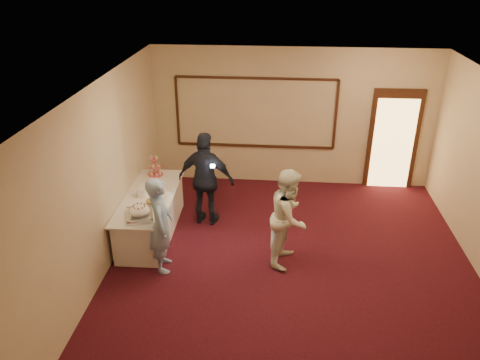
{
  "coord_description": "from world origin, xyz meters",
  "views": [
    {
      "loc": [
        -0.31,
        -6.14,
        4.67
      ],
      "look_at": [
        -0.93,
        1.1,
        1.15
      ],
      "focal_mm": 35.0,
      "sensor_mm": 36.0,
      "label": 1
    }
  ],
  "objects_px": {
    "pavlova_tray": "(140,212)",
    "plate_stack_b": "(163,186)",
    "buffet_table": "(151,214)",
    "cupcake_stand": "(155,167)",
    "man": "(161,225)",
    "woman": "(289,217)",
    "tart": "(153,202)",
    "guest": "(206,180)",
    "plate_stack_a": "(143,192)"
  },
  "relations": [
    {
      "from": "plate_stack_b",
      "to": "man",
      "type": "xyz_separation_m",
      "value": [
        0.27,
        -1.28,
        -0.03
      ]
    },
    {
      "from": "pavlova_tray",
      "to": "tart",
      "type": "height_order",
      "value": "pavlova_tray"
    },
    {
      "from": "pavlova_tray",
      "to": "plate_stack_b",
      "type": "distance_m",
      "value": 1.01
    },
    {
      "from": "plate_stack_a",
      "to": "guest",
      "type": "height_order",
      "value": "guest"
    },
    {
      "from": "buffet_table",
      "to": "cupcake_stand",
      "type": "bearing_deg",
      "value": 97.05
    },
    {
      "from": "pavlova_tray",
      "to": "woman",
      "type": "xyz_separation_m",
      "value": [
        2.44,
        0.1,
        -0.03
      ]
    },
    {
      "from": "tart",
      "to": "plate_stack_b",
      "type": "bearing_deg",
      "value": 84.11
    },
    {
      "from": "man",
      "to": "guest",
      "type": "xyz_separation_m",
      "value": [
        0.5,
        1.49,
        0.1
      ]
    },
    {
      "from": "plate_stack_a",
      "to": "man",
      "type": "bearing_deg",
      "value": -60.69
    },
    {
      "from": "tart",
      "to": "cupcake_stand",
      "type": "bearing_deg",
      "value": 102.66
    },
    {
      "from": "tart",
      "to": "guest",
      "type": "relative_size",
      "value": 0.15
    },
    {
      "from": "man",
      "to": "pavlova_tray",
      "type": "bearing_deg",
      "value": 45.15
    },
    {
      "from": "cupcake_stand",
      "to": "man",
      "type": "relative_size",
      "value": 0.28
    },
    {
      "from": "pavlova_tray",
      "to": "man",
      "type": "xyz_separation_m",
      "value": [
        0.42,
        -0.28,
        -0.05
      ]
    },
    {
      "from": "cupcake_stand",
      "to": "plate_stack_a",
      "type": "bearing_deg",
      "value": -89.39
    },
    {
      "from": "plate_stack_b",
      "to": "plate_stack_a",
      "type": "bearing_deg",
      "value": -137.26
    },
    {
      "from": "plate_stack_b",
      "to": "guest",
      "type": "bearing_deg",
      "value": 15.72
    },
    {
      "from": "cupcake_stand",
      "to": "plate_stack_b",
      "type": "relative_size",
      "value": 2.44
    },
    {
      "from": "plate_stack_b",
      "to": "woman",
      "type": "height_order",
      "value": "woman"
    },
    {
      "from": "pavlova_tray",
      "to": "woman",
      "type": "height_order",
      "value": "woman"
    },
    {
      "from": "plate_stack_a",
      "to": "tart",
      "type": "distance_m",
      "value": 0.34
    },
    {
      "from": "man",
      "to": "plate_stack_b",
      "type": "bearing_deg",
      "value": 0.86
    },
    {
      "from": "buffet_table",
      "to": "plate_stack_b",
      "type": "height_order",
      "value": "plate_stack_b"
    },
    {
      "from": "cupcake_stand",
      "to": "woman",
      "type": "distance_m",
      "value": 3.01
    },
    {
      "from": "tart",
      "to": "buffet_table",
      "type": "bearing_deg",
      "value": 120.37
    },
    {
      "from": "buffet_table",
      "to": "cupcake_stand",
      "type": "xyz_separation_m",
      "value": [
        -0.11,
        0.89,
        0.54
      ]
    },
    {
      "from": "guest",
      "to": "plate_stack_a",
      "type": "bearing_deg",
      "value": 35.08
    },
    {
      "from": "plate_stack_b",
      "to": "man",
      "type": "bearing_deg",
      "value": -78.22
    },
    {
      "from": "cupcake_stand",
      "to": "tart",
      "type": "bearing_deg",
      "value": -77.34
    },
    {
      "from": "cupcake_stand",
      "to": "tart",
      "type": "height_order",
      "value": "cupcake_stand"
    },
    {
      "from": "buffet_table",
      "to": "pavlova_tray",
      "type": "distance_m",
      "value": 0.88
    },
    {
      "from": "plate_stack_a",
      "to": "man",
      "type": "relative_size",
      "value": 0.12
    },
    {
      "from": "pavlova_tray",
      "to": "woman",
      "type": "bearing_deg",
      "value": 2.41
    },
    {
      "from": "plate_stack_b",
      "to": "tart",
      "type": "xyz_separation_m",
      "value": [
        -0.05,
        -0.5,
        -0.05
      ]
    },
    {
      "from": "pavlova_tray",
      "to": "plate_stack_b",
      "type": "xyz_separation_m",
      "value": [
        0.15,
        1.0,
        -0.01
      ]
    },
    {
      "from": "man",
      "to": "woman",
      "type": "distance_m",
      "value": 2.06
    },
    {
      "from": "man",
      "to": "woman",
      "type": "bearing_deg",
      "value": -90.2
    },
    {
      "from": "cupcake_stand",
      "to": "man",
      "type": "bearing_deg",
      "value": -73.31
    },
    {
      "from": "plate_stack_a",
      "to": "guest",
      "type": "distance_m",
      "value": 1.17
    },
    {
      "from": "tart",
      "to": "guest",
      "type": "height_order",
      "value": "guest"
    },
    {
      "from": "buffet_table",
      "to": "pavlova_tray",
      "type": "bearing_deg",
      "value": -86.48
    },
    {
      "from": "buffet_table",
      "to": "plate_stack_a",
      "type": "relative_size",
      "value": 11.98
    },
    {
      "from": "buffet_table",
      "to": "man",
      "type": "distance_m",
      "value": 1.2
    },
    {
      "from": "man",
      "to": "cupcake_stand",
      "type": "bearing_deg",
      "value": 5.77
    },
    {
      "from": "buffet_table",
      "to": "tart",
      "type": "bearing_deg",
      "value": -59.63
    },
    {
      "from": "tart",
      "to": "woman",
      "type": "distance_m",
      "value": 2.38
    },
    {
      "from": "cupcake_stand",
      "to": "guest",
      "type": "height_order",
      "value": "guest"
    },
    {
      "from": "tart",
      "to": "woman",
      "type": "relative_size",
      "value": 0.17
    },
    {
      "from": "cupcake_stand",
      "to": "woman",
      "type": "relative_size",
      "value": 0.27
    },
    {
      "from": "tart",
      "to": "man",
      "type": "bearing_deg",
      "value": -67.72
    }
  ]
}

